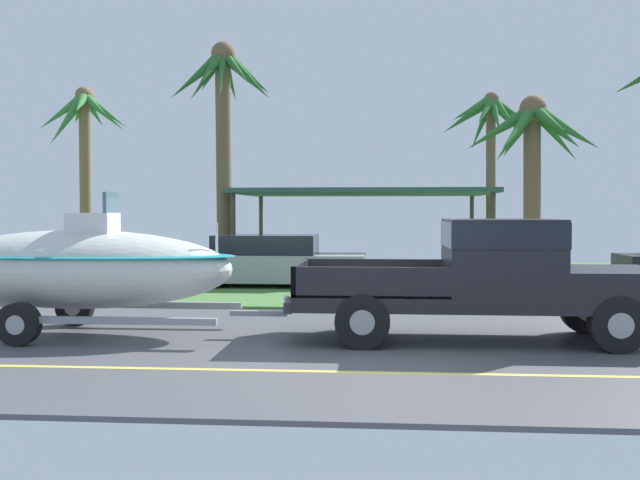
{
  "coord_description": "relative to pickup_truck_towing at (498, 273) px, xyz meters",
  "views": [
    {
      "loc": [
        0.13,
        -10.97,
        1.98
      ],
      "look_at": [
        -0.91,
        1.47,
        1.51
      ],
      "focal_mm": 42.02,
      "sensor_mm": 36.0,
      "label": 1
    }
  ],
  "objects": [
    {
      "name": "palm_tree_far_right",
      "position": [
        1.97,
        7.36,
        2.6
      ],
      "size": [
        3.22,
        3.26,
        4.87
      ],
      "color": "brown",
      "rests_on": "ground"
    },
    {
      "name": "ground",
      "position": [
        -1.89,
        7.74,
        -1.05
      ],
      "size": [
        36.0,
        22.0,
        0.11
      ],
      "color": "#4C4C51"
    },
    {
      "name": "palm_tree_near_right",
      "position": [
        -11.98,
        13.35,
        3.77
      ],
      "size": [
        3.17,
        3.02,
        6.26
      ],
      "color": "brown",
      "rests_on": "ground"
    },
    {
      "name": "carport_awning",
      "position": [
        -2.36,
        11.67,
        1.51
      ],
      "size": [
        7.73,
        5.37,
        2.66
      ],
      "color": "#4C4238",
      "rests_on": "ground"
    },
    {
      "name": "boat_on_trailer",
      "position": [
        -6.65,
        -0.0,
        0.04
      ],
      "size": [
        6.19,
        2.26,
        2.29
      ],
      "color": "gray",
      "rests_on": "ground"
    },
    {
      "name": "parked_sedan_far",
      "position": [
        -4.61,
        7.65,
        -0.36
      ],
      "size": [
        4.69,
        1.81,
        1.38
      ],
      "color": "#99999E",
      "rests_on": "ground"
    },
    {
      "name": "palm_tree_near_left",
      "position": [
        1.78,
        13.42,
        3.66
      ],
      "size": [
        3.25,
        2.81,
        5.9
      ],
      "color": "brown",
      "rests_on": "ground"
    },
    {
      "name": "pickup_truck_towing",
      "position": [
        0.0,
        0.0,
        0.0
      ],
      "size": [
        5.69,
        1.98,
        1.87
      ],
      "color": "black",
      "rests_on": "ground"
    },
    {
      "name": "palm_tree_mid",
      "position": [
        -6.3,
        9.66,
        4.05
      ],
      "size": [
        3.23,
        2.98,
        6.84
      ],
      "color": "brown",
      "rests_on": "ground"
    }
  ]
}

